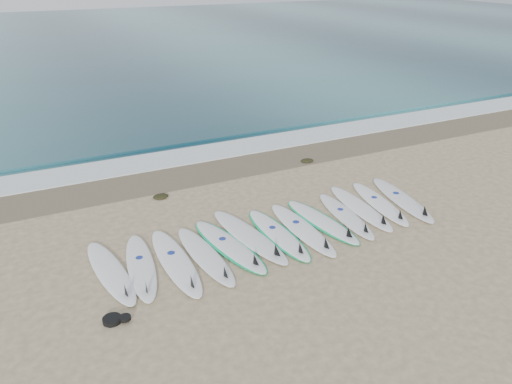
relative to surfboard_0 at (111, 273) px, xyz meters
name	(u,v)px	position (x,y,z in m)	size (l,w,h in m)	color
ground	(277,234)	(3.64, 0.01, -0.06)	(120.00, 120.00, 0.00)	tan
ocean	(73,41)	(3.64, 32.51, -0.04)	(120.00, 55.00, 0.03)	#255862
wet_sand_band	(210,171)	(3.64, 4.11, -0.05)	(120.00, 1.80, 0.01)	brown
foam_band	(194,155)	(3.64, 5.51, -0.04)	(120.00, 1.40, 0.04)	silver
wave_crest	(179,140)	(3.64, 7.01, -0.01)	(120.00, 1.00, 0.10)	#255862
surfboard_0	(111,273)	(0.00, 0.00, 0.00)	(0.81, 2.63, 0.33)	white
surfboard_1	(141,267)	(0.57, -0.06, 0.00)	(0.86, 2.60, 0.33)	white
surfboard_2	(176,263)	(1.24, -0.21, 0.00)	(0.58, 2.77, 0.35)	white
surfboard_3	(206,256)	(1.87, -0.25, 0.00)	(0.70, 2.62, 0.33)	white
surfboard_4	(230,246)	(2.46, -0.08, -0.01)	(1.07, 2.72, 0.34)	white
surfboard_5	(250,237)	(3.02, 0.06, 0.01)	(0.97, 2.90, 0.36)	silver
surfboard_6	(279,235)	(3.63, -0.10, -0.01)	(0.67, 2.60, 0.33)	white
surfboard_7	(303,230)	(4.22, -0.17, 0.00)	(0.58, 2.71, 0.35)	white
surfboard_8	(323,222)	(4.83, -0.02, -0.01)	(0.88, 2.61, 0.32)	white
surfboard_9	(347,216)	(5.49, -0.05, 0.00)	(0.81, 2.56, 0.32)	white
surfboard_10	(361,208)	(6.05, 0.12, 0.00)	(0.76, 2.70, 0.34)	white
surfboard_11	(381,204)	(6.63, 0.12, 0.00)	(0.94, 2.64, 0.33)	white
surfboard_12	(403,200)	(7.28, 0.05, 0.00)	(1.04, 2.81, 0.35)	silver
seaweed_near	(161,196)	(1.84, 2.98, -0.02)	(0.40, 0.31, 0.08)	black
seaweed_far	(307,161)	(6.55, 3.49, -0.02)	(0.41, 0.32, 0.08)	black
leash_coil	(115,319)	(-0.22, -1.42, -0.01)	(0.46, 0.36, 0.11)	black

